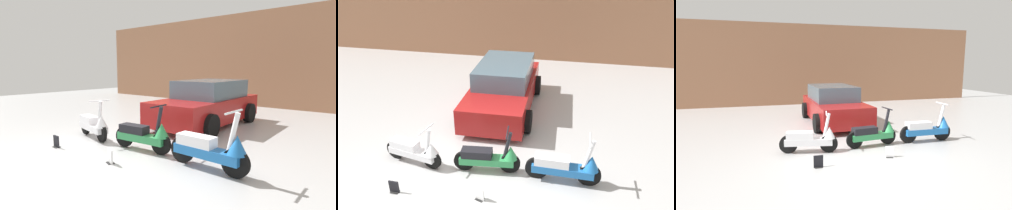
% 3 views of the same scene
% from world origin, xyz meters
% --- Properties ---
extents(ground_plane, '(28.00, 28.00, 0.00)m').
position_xyz_m(ground_plane, '(0.00, 0.00, 0.00)').
color(ground_plane, '#B2B2B2').
extents(wall_back, '(19.60, 0.12, 4.19)m').
position_xyz_m(wall_back, '(0.00, 8.36, 2.09)').
color(wall_back, '#9E6B4C').
rests_on(wall_back, ground_plane).
extents(scooter_front_left, '(1.40, 0.58, 0.98)m').
position_xyz_m(scooter_front_left, '(-1.14, 0.44, 0.35)').
color(scooter_front_left, black).
rests_on(scooter_front_left, ground_plane).
extents(scooter_front_right, '(1.42, 0.51, 0.99)m').
position_xyz_m(scooter_front_right, '(0.53, 0.52, 0.35)').
color(scooter_front_right, black).
rests_on(scooter_front_right, ground_plane).
extents(scooter_front_center, '(1.53, 0.55, 1.07)m').
position_xyz_m(scooter_front_center, '(2.12, 0.49, 0.38)').
color(scooter_front_center, black).
rests_on(scooter_front_center, ground_plane).
extents(car_rear_left, '(1.99, 4.01, 1.35)m').
position_xyz_m(car_rear_left, '(0.17, 3.58, 0.65)').
color(car_rear_left, maroon).
rests_on(car_rear_left, ground_plane).
extents(placard_near_left_scooter, '(0.20, 0.12, 0.26)m').
position_xyz_m(placard_near_left_scooter, '(-1.14, -0.52, 0.11)').
color(placard_near_left_scooter, black).
rests_on(placard_near_left_scooter, ground_plane).
extents(placard_near_right_scooter, '(0.20, 0.16, 0.26)m').
position_xyz_m(placard_near_right_scooter, '(0.55, -0.38, 0.11)').
color(placard_near_right_scooter, black).
rests_on(placard_near_right_scooter, ground_plane).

